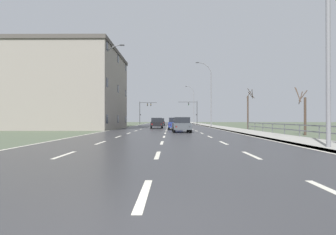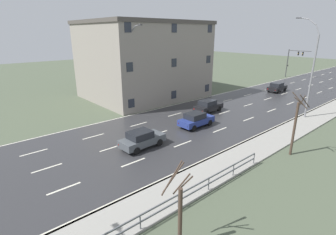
{
  "view_description": "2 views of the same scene",
  "coord_description": "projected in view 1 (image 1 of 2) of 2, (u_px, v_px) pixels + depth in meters",
  "views": [
    {
      "loc": [
        0.47,
        -2.99,
        1.37
      ],
      "look_at": [
        -0.01,
        57.09,
        1.73
      ],
      "focal_mm": 29.63,
      "sensor_mm": 36.0,
      "label": 1
    },
    {
      "loc": [
        18.84,
        13.85,
        9.68
      ],
      "look_at": [
        0.0,
        30.24,
        1.41
      ],
      "focal_mm": 27.45,
      "sensor_mm": 36.0,
      "label": 2
    }
  ],
  "objects": [
    {
      "name": "ground_plane",
      "position": [
        168.0,
        127.0,
        50.98
      ],
      "size": [
        160.0,
        160.0,
        0.12
      ],
      "color": "#4C5642"
    },
    {
      "name": "road_asphalt_strip",
      "position": [
        168.0,
        125.0,
        62.98
      ],
      "size": [
        14.0,
        120.0,
        0.03
      ],
      "color": "#303033",
      "rests_on": "ground"
    },
    {
      "name": "sidewalk_right",
      "position": [
        205.0,
        125.0,
        62.91
      ],
      "size": [
        3.0,
        120.0,
        0.12
      ],
      "color": "gray",
      "rests_on": "ground"
    },
    {
      "name": "guardrail",
      "position": [
        300.0,
        128.0,
        20.06
      ],
      "size": [
        0.07,
        26.57,
        1.0
      ],
      "color": "#515459",
      "rests_on": "ground"
    },
    {
      "name": "street_lamp_foreground",
      "position": [
        324.0,
        30.0,
        12.48
      ],
      "size": [
        2.85,
        0.24,
        11.11
      ],
      "color": "slate",
      "rests_on": "ground"
    },
    {
      "name": "street_lamp_midground",
      "position": [
        210.0,
        95.0,
        48.21
      ],
      "size": [
        2.78,
        0.24,
        11.35
      ],
      "color": "slate",
      "rests_on": "ground"
    },
    {
      "name": "street_lamp_distant",
      "position": [
        193.0,
        105.0,
        83.94
      ],
      "size": [
        2.71,
        0.24,
        11.45
      ],
      "color": "slate",
      "rests_on": "ground"
    },
    {
      "name": "street_lamp_left_bank",
      "position": [
        106.0,
        88.0,
        34.04
      ],
      "size": [
        2.52,
        0.24,
        10.59
      ],
      "color": "slate",
      "rests_on": "ground"
    },
    {
      "name": "traffic_signal_right",
      "position": [
        194.0,
        109.0,
        76.53
      ],
      "size": [
        5.27,
        0.36,
        6.38
      ],
      "color": "#38383A",
      "rests_on": "ground"
    },
    {
      "name": "traffic_signal_left",
      "position": [
        144.0,
        109.0,
        75.95
      ],
      "size": [
        4.8,
        0.36,
        6.19
      ],
      "color": "#38383A",
      "rests_on": "ground"
    },
    {
      "name": "car_near_left",
      "position": [
        181.0,
        125.0,
        28.74
      ],
      "size": [
        1.97,
        4.17,
        1.57
      ],
      "rotation": [
        0.0,
        0.0,
        0.04
      ],
      "color": "#474C51",
      "rests_on": "ground"
    },
    {
      "name": "car_far_right",
      "position": [
        175.0,
        123.0,
        36.26
      ],
      "size": [
        1.88,
        4.12,
        1.57
      ],
      "rotation": [
        0.0,
        0.0,
        0.01
      ],
      "color": "navy",
      "rests_on": "ground"
    },
    {
      "name": "car_distant",
      "position": [
        160.0,
        122.0,
        59.5
      ],
      "size": [
        1.94,
        4.15,
        1.57
      ],
      "rotation": [
        0.0,
        0.0,
        0.03
      ],
      "color": "black",
      "rests_on": "ground"
    },
    {
      "name": "car_far_left",
      "position": [
        157.0,
        123.0,
        41.4
      ],
      "size": [
        2.01,
        4.19,
        1.57
      ],
      "rotation": [
        0.0,
        0.0,
        0.05
      ],
      "color": "black",
      "rests_on": "ground"
    },
    {
      "name": "brick_building",
      "position": [
        71.0,
        90.0,
        40.72
      ],
      "size": [
        14.24,
        16.89,
        11.35
      ],
      "color": "gray",
      "rests_on": "ground"
    },
    {
      "name": "bare_tree_near",
      "position": [
        304.0,
        112.0,
        23.52
      ],
      "size": [
        1.05,
        1.28,
        4.16
      ],
      "color": "#423328",
      "rests_on": "ground"
    },
    {
      "name": "bare_tree_mid",
      "position": [
        248.0,
        110.0,
        37.17
      ],
      "size": [
        1.09,
        1.3,
        5.44
      ],
      "color": "#423328",
      "rests_on": "ground"
    }
  ]
}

